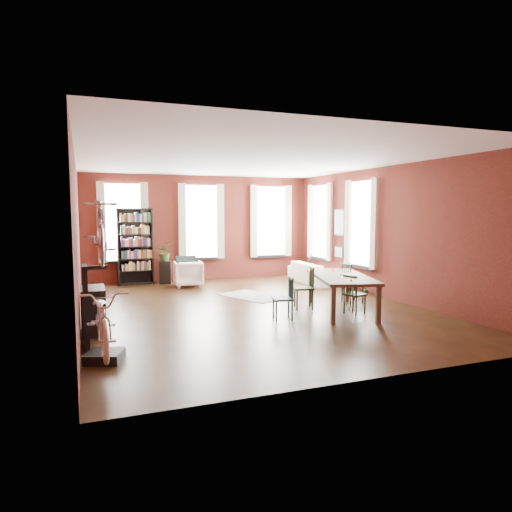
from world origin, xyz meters
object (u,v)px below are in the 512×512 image
white_armchair (188,272)px  cream_sofa (315,270)px  bookshelf (135,247)px  bicycle_floor (102,290)px  dining_chair_a (283,299)px  dining_chair_d (353,283)px  console_table (93,310)px  plant_stand (166,272)px  dining_chair_b (304,288)px  dining_chair_c (355,294)px  dining_table (341,294)px  bike_trainer (105,356)px

white_armchair → cream_sofa: bearing=173.8°
bookshelf → bicycle_floor: bookshelf is taller
bookshelf → dining_chair_a: bearing=-68.0°
dining_chair_d → console_table: size_ratio=1.14×
plant_stand → bicycle_floor: size_ratio=0.38×
console_table → plant_stand: 5.49m
dining_chair_b → dining_chair_c: size_ratio=1.11×
dining_table → dining_chair_c: bearing=-36.6°
dining_chair_c → white_armchair: bearing=7.5°
dining_chair_c → dining_chair_a: bearing=67.1°
dining_chair_d → cream_sofa: dining_chair_d is taller
dining_chair_c → white_armchair: (-2.48, 4.61, -0.01)m
bike_trainer → plant_stand: 7.03m
white_armchair → cream_sofa: (3.61, -0.77, 0.01)m
dining_table → bike_trainer: size_ratio=4.76×
dining_chair_c → dining_chair_d: dining_chair_d is taller
dining_table → dining_chair_b: (-0.58, 0.60, 0.06)m
bike_trainer → plant_stand: size_ratio=0.72×
dining_chair_a → bike_trainer: bearing=-55.2°
dining_chair_c → bicycle_floor: (-5.00, -1.32, 0.61)m
dining_chair_a → bicycle_floor: 3.71m
dining_chair_c → dining_table: bearing=16.4°
white_armchair → bicycle_floor: bicycle_floor is taller
dining_chair_a → bicycle_floor: (-3.39, -1.38, 0.60)m
console_table → white_armchair: bearing=58.5°
dining_chair_d → bicycle_floor: bicycle_floor is taller
white_armchair → bicycle_floor: 6.47m
dining_chair_c → dining_chair_d: (0.59, 1.00, 0.05)m
dining_chair_d → console_table: (-5.69, -0.66, -0.06)m
dining_chair_d → plant_stand: size_ratio=1.38×
console_table → plant_stand: bearing=67.3°
dining_chair_a → bookshelf: bearing=-145.6°
dining_table → bicycle_floor: bearing=-145.9°
dining_chair_c → white_armchair: dining_chair_c is taller
dining_chair_d → bookshelf: (-4.41, 4.54, 0.64)m
bicycle_floor → plant_stand: bearing=72.1°
bookshelf → dining_chair_d: bearing=-45.8°
white_armchair → bicycle_floor: size_ratio=0.45×
dining_table → bicycle_floor: bicycle_floor is taller
white_armchair → console_table: (-2.62, -4.27, 0.00)m
cream_sofa → dining_chair_c: bearing=163.6°
dining_chair_c → white_armchair: 5.24m
dining_chair_c → console_table: (-5.10, 0.34, -0.01)m
dining_chair_b → white_armchair: (-1.72, 3.78, -0.06)m
white_armchair → plant_stand: 0.94m
dining_chair_a → console_table: 3.50m
dining_chair_a → plant_stand: size_ratio=1.25×
dining_chair_c → bookshelf: 6.76m
dining_chair_c → dining_chair_b: bearing=21.4°
dining_table → white_armchair: size_ratio=2.88×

